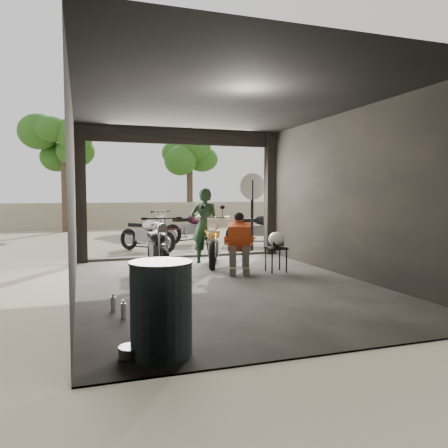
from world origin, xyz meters
TOP-DOWN VIEW (x-y plane):
  - ground at (0.00, 0.00)m, footprint 80.00×80.00m
  - garage at (0.00, 0.55)m, footprint 7.00×7.13m
  - boundary_wall at (0.00, 14.00)m, footprint 18.00×0.30m
  - tree_left at (-3.00, 12.50)m, footprint 2.20×2.20m
  - tree_right at (2.80, 14.00)m, footprint 2.20×2.20m
  - main_bike at (0.43, 2.12)m, footprint 1.23×1.86m
  - left_bike at (-0.92, 1.57)m, footprint 0.72×1.74m
  - outside_bike_a at (-0.65, 4.97)m, footprint 1.66×1.78m
  - outside_bike_b at (1.01, 6.43)m, footprint 2.01×1.34m
  - outside_bike_c at (2.91, 5.30)m, footprint 2.00×1.34m
  - rider at (0.32, 2.44)m, footprint 0.76×0.65m
  - mechanic at (0.63, 0.96)m, footprint 0.84×0.98m
  - stool at (1.39, 0.86)m, footprint 0.38×0.38m
  - helmet at (1.41, 0.90)m, footprint 0.43×0.43m
  - oil_drum at (-1.66, -3.00)m, footprint 0.77×0.77m
  - sign_post at (2.07, 3.86)m, footprint 0.73×0.08m

SIDE VIEW (x-z plane):
  - ground at x=0.00m, z-range 0.00..0.00m
  - stool at x=1.39m, z-range 0.19..0.72m
  - oil_drum at x=-1.66m, z-range 0.00..0.95m
  - main_bike at x=0.43m, z-range 0.00..1.15m
  - outside_bike_a at x=-0.65m, z-range 0.00..1.17m
  - left_bike at x=-0.92m, z-range 0.00..1.18m
  - mechanic at x=0.63m, z-range 0.00..1.20m
  - boundary_wall at x=0.00m, z-range 0.00..1.20m
  - outside_bike_c at x=2.91m, z-range 0.00..1.25m
  - outside_bike_b at x=1.01m, z-range 0.00..1.26m
  - helmet at x=1.41m, z-range 0.53..0.84m
  - rider at x=0.32m, z-range 0.00..1.76m
  - garage at x=0.00m, z-range -0.32..2.88m
  - sign_post at x=2.07m, z-range 0.36..2.54m
  - tree_right at x=2.80m, z-range 1.06..6.06m
  - tree_left at x=-3.00m, z-range 1.19..6.79m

